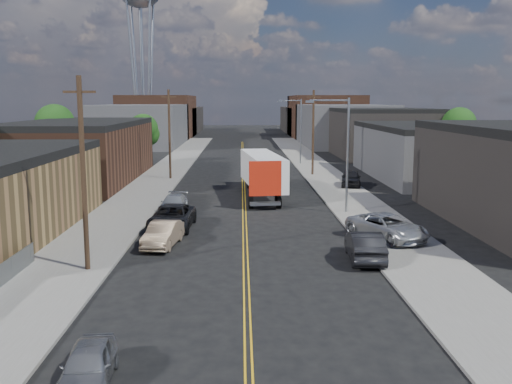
{
  "coord_description": "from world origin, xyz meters",
  "views": [
    {
      "loc": [
        -0.21,
        -18.74,
        8.76
      ],
      "look_at": [
        0.79,
        20.31,
        2.5
      ],
      "focal_mm": 40.0,
      "sensor_mm": 36.0,
      "label": 1
    }
  ],
  "objects": [
    {
      "name": "utility_pole_left_near",
      "position": [
        -8.2,
        10.0,
        5.14
      ],
      "size": [
        1.6,
        0.26,
        10.0
      ],
      "color": "black",
      "rests_on": "ground"
    },
    {
      "name": "car_right_oncoming",
      "position": [
        6.6,
        11.76,
        0.83
      ],
      "size": [
        2.09,
        5.13,
        1.66
      ],
      "primitive_type": "imported",
      "rotation": [
        0.0,
        0.0,
        3.07
      ],
      "color": "black",
      "rests_on": "ground"
    },
    {
      "name": "tree_right_far",
      "position": [
        30.06,
        60.0,
        5.18
      ],
      "size": [
        4.85,
        4.76,
        7.91
      ],
      "color": "black",
      "rests_on": "ground"
    },
    {
      "name": "skyline_right_a",
      "position": [
        20.0,
        95.0,
        4.0
      ],
      "size": [
        16.0,
        30.0,
        8.0
      ],
      "primitive_type": "cube",
      "color": "#3A3A3D",
      "rests_on": "ground"
    },
    {
      "name": "skyline_left_b",
      "position": [
        -20.0,
        120.0,
        5.0
      ],
      "size": [
        16.0,
        26.0,
        10.0
      ],
      "primitive_type": "cube",
      "color": "#45281B",
      "rests_on": "ground"
    },
    {
      "name": "semi_truck",
      "position": [
        1.69,
        34.05,
        2.28
      ],
      "size": [
        3.94,
        15.58,
        4.01
      ],
      "rotation": [
        0.0,
        0.0,
        0.11
      ],
      "color": "silver",
      "rests_on": "ground"
    },
    {
      "name": "utility_pole_left_far",
      "position": [
        -8.2,
        45.0,
        5.14
      ],
      "size": [
        1.6,
        0.26,
        10.0
      ],
      "color": "black",
      "rests_on": "ground"
    },
    {
      "name": "skyline_left_a",
      "position": [
        -20.0,
        95.0,
        4.0
      ],
      "size": [
        16.0,
        30.0,
        8.0
      ],
      "primitive_type": "cube",
      "color": "#3A3A3D",
      "rests_on": "ground"
    },
    {
      "name": "car_left_b",
      "position": [
        -5.0,
        15.14,
        0.75
      ],
      "size": [
        2.2,
        4.74,
        1.5
      ],
      "primitive_type": "imported",
      "rotation": [
        0.0,
        0.0,
        -0.14
      ],
      "color": "#A08569",
      "rests_on": "ground"
    },
    {
      "name": "car_right_lot_c",
      "position": [
        11.0,
        38.79,
        0.96
      ],
      "size": [
        2.75,
        5.04,
        1.62
      ],
      "primitive_type": "imported",
      "rotation": [
        0.0,
        0.0,
        -0.18
      ],
      "color": "black",
      "rests_on": "sidewalk_right"
    },
    {
      "name": "sidewalk_left",
      "position": [
        -9.5,
        45.0,
        0.07
      ],
      "size": [
        5.0,
        140.0,
        0.15
      ],
      "primitive_type": "cube",
      "color": "slate",
      "rests_on": "ground"
    },
    {
      "name": "skyline_right_b",
      "position": [
        20.0,
        120.0,
        5.0
      ],
      "size": [
        16.0,
        26.0,
        10.0
      ],
      "primitive_type": "cube",
      "color": "#45281B",
      "rests_on": "ground"
    },
    {
      "name": "utility_pole_right",
      "position": [
        8.2,
        48.0,
        5.14
      ],
      "size": [
        1.6,
        0.26,
        10.0
      ],
      "color": "black",
      "rests_on": "ground"
    },
    {
      "name": "car_ahead_truck",
      "position": [
        2.35,
        42.0,
        0.69
      ],
      "size": [
        2.87,
        5.22,
        1.38
      ],
      "primitive_type": "imported",
      "rotation": [
        0.0,
        0.0,
        -0.12
      ],
      "color": "black",
      "rests_on": "ground"
    },
    {
      "name": "tree_left_mid",
      "position": [
        -23.94,
        55.0,
        5.48
      ],
      "size": [
        5.1,
        5.04,
        8.37
      ],
      "color": "black",
      "rests_on": "ground"
    },
    {
      "name": "industrial_right_b",
      "position": [
        22.0,
        46.0,
        3.05
      ],
      "size": [
        14.0,
        24.0,
        6.1
      ],
      "color": "#3A3A3D",
      "rests_on": "ground"
    },
    {
      "name": "skyline_left_c",
      "position": [
        -20.0,
        140.0,
        3.5
      ],
      "size": [
        16.0,
        40.0,
        7.0
      ],
      "primitive_type": "cube",
      "color": "black",
      "rests_on": "ground"
    },
    {
      "name": "sidewalk_right",
      "position": [
        9.5,
        45.0,
        0.07
      ],
      "size": [
        5.0,
        140.0,
        0.15
      ],
      "primitive_type": "cube",
      "color": "slate",
      "rests_on": "ground"
    },
    {
      "name": "ground",
      "position": [
        0.0,
        60.0,
        0.0
      ],
      "size": [
        260.0,
        260.0,
        0.0
      ],
      "primitive_type": "plane",
      "color": "black",
      "rests_on": "ground"
    },
    {
      "name": "car_left_a",
      "position": [
        -5.0,
        -2.0,
        0.65
      ],
      "size": [
        1.8,
        3.91,
        1.3
      ],
      "primitive_type": "imported",
      "rotation": [
        0.0,
        0.0,
        0.07
      ],
      "color": "gray",
      "rests_on": "ground"
    },
    {
      "name": "skyline_right_c",
      "position": [
        20.0,
        140.0,
        3.5
      ],
      "size": [
        16.0,
        40.0,
        7.0
      ],
      "primitive_type": "cube",
      "color": "black",
      "rests_on": "ground"
    },
    {
      "name": "centerline",
      "position": [
        0.0,
        45.0,
        0.01
      ],
      "size": [
        0.32,
        120.0,
        0.01
      ],
      "primitive_type": "cube",
      "color": "gold",
      "rests_on": "ground"
    },
    {
      "name": "streetlight_near",
      "position": [
        7.6,
        25.0,
        5.33
      ],
      "size": [
        3.39,
        0.25,
        9.0
      ],
      "color": "gray",
      "rests_on": "ground"
    },
    {
      "name": "tree_left_far",
      "position": [
        -13.94,
        62.0,
        4.57
      ],
      "size": [
        4.35,
        4.2,
        6.97
      ],
      "color": "black",
      "rests_on": "ground"
    },
    {
      "name": "warehouse_brown",
      "position": [
        -18.0,
        44.0,
        3.3
      ],
      "size": [
        12.0,
        26.0,
        6.6
      ],
      "color": "#45281B",
      "rests_on": "ground"
    },
    {
      "name": "car_left_c",
      "position": [
        -5.0,
        19.81,
        0.83
      ],
      "size": [
        3.02,
        6.07,
        1.65
      ],
      "primitive_type": "imported",
      "rotation": [
        0.0,
        0.0,
        -0.05
      ],
      "color": "black",
      "rests_on": "ground"
    },
    {
      "name": "industrial_right_c",
      "position": [
        22.0,
        72.0,
        3.8
      ],
      "size": [
        14.0,
        22.0,
        7.6
      ],
      "color": "black",
      "rests_on": "ground"
    },
    {
      "name": "car_right_lot_a",
      "position": [
        8.94,
        16.0,
        0.95
      ],
      "size": [
        5.05,
        6.29,
        1.59
      ],
      "primitive_type": "imported",
      "rotation": [
        0.0,
        0.0,
        0.5
      ],
      "color": "#B7BABD",
      "rests_on": "sidewalk_right"
    },
    {
      "name": "streetlight_far",
      "position": [
        7.6,
        60.0,
        5.33
      ],
      "size": [
        3.39,
        0.25,
        9.0
      ],
      "color": "gray",
      "rests_on": "ground"
    },
    {
      "name": "car_left_d",
      "position": [
        -5.6,
        26.0,
        0.68
      ],
      "size": [
        2.16,
        4.79,
        1.36
      ],
      "primitive_type": "imported",
      "rotation": [
        0.0,
        0.0,
        -0.05
      ],
      "color": "#BABEBF",
      "rests_on": "ground"
    }
  ]
}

